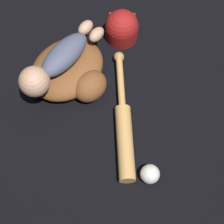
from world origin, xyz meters
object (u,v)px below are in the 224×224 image
baby_figure (55,63)px  baseball_cap (122,27)px  baseball_bat (124,128)px  baseball (151,173)px  baseball_glove (71,72)px

baby_figure → baseball_cap: (-0.34, -0.05, -0.10)m
baseball_bat → baseball: size_ratio=6.79×
baseball_glove → baseball_cap: size_ratio=1.78×
baseball_glove → baseball_bat: 0.31m
baby_figure → baseball: baby_figure is taller
baseball_bat → baseball: (0.03, 0.19, 0.00)m
baseball_glove → baseball_cap: baseball_cap is taller
baseball_glove → baseball_cap: 0.29m
baseball → baseball_cap: 0.62m
baby_figure → baseball_bat: baby_figure is taller
baby_figure → baseball_bat: bearing=104.8°
baseball_glove → baby_figure: 0.11m
baseball → baseball_bat: bearing=-97.6°
baseball_glove → baseball_bat: bearing=95.8°
baseball_bat → baseball_cap: bearing=-125.2°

